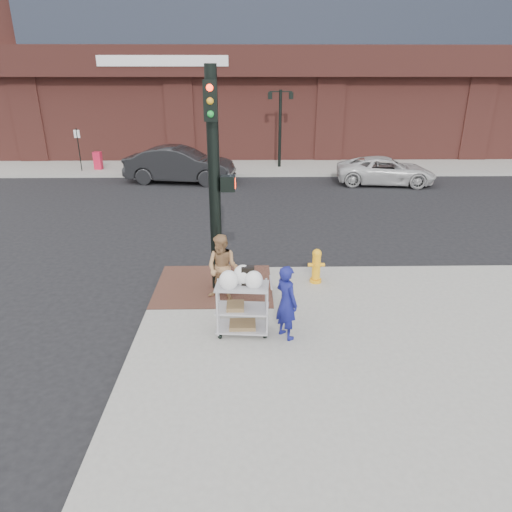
{
  "coord_description": "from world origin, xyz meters",
  "views": [
    {
      "loc": [
        0.23,
        -9.16,
        4.98
      ],
      "look_at": [
        0.41,
        0.08,
        1.25
      ],
      "focal_mm": 32.0,
      "sensor_mm": 36.0,
      "label": 1
    }
  ],
  "objects_px": {
    "lamp_post": "(280,120)",
    "utility_cart": "(242,304)",
    "traffic_signal_pole": "(215,178)",
    "woman_blue": "(286,302)",
    "fire_hydrant": "(316,265)",
    "sedan_dark": "(180,165)",
    "minivan_white": "(386,171)",
    "pedestrian_tan": "(223,268)"
  },
  "relations": [
    {
      "from": "traffic_signal_pole",
      "to": "pedestrian_tan",
      "type": "distance_m",
      "value": 2.0
    },
    {
      "from": "sedan_dark",
      "to": "fire_hydrant",
      "type": "xyz_separation_m",
      "value": [
        4.91,
        -11.81,
        -0.26
      ]
    },
    {
      "from": "traffic_signal_pole",
      "to": "minivan_white",
      "type": "bearing_deg",
      "value": 57.71
    },
    {
      "from": "lamp_post",
      "to": "fire_hydrant",
      "type": "bearing_deg",
      "value": -90.36
    },
    {
      "from": "utility_cart",
      "to": "sedan_dark",
      "type": "bearing_deg",
      "value": 102.45
    },
    {
      "from": "lamp_post",
      "to": "woman_blue",
      "type": "height_order",
      "value": "lamp_post"
    },
    {
      "from": "pedestrian_tan",
      "to": "fire_hydrant",
      "type": "xyz_separation_m",
      "value": [
        2.24,
        0.86,
        -0.33
      ]
    },
    {
      "from": "sedan_dark",
      "to": "fire_hydrant",
      "type": "relative_size",
      "value": 5.94
    },
    {
      "from": "woman_blue",
      "to": "fire_hydrant",
      "type": "bearing_deg",
      "value": -55.47
    },
    {
      "from": "lamp_post",
      "to": "woman_blue",
      "type": "xyz_separation_m",
      "value": [
        -1.04,
        -17.43,
        -1.72
      ]
    },
    {
      "from": "lamp_post",
      "to": "minivan_white",
      "type": "xyz_separation_m",
      "value": [
        4.81,
        -3.7,
        -1.98
      ]
    },
    {
      "from": "traffic_signal_pole",
      "to": "fire_hydrant",
      "type": "bearing_deg",
      "value": 6.95
    },
    {
      "from": "traffic_signal_pole",
      "to": "minivan_white",
      "type": "distance_m",
      "value": 13.81
    },
    {
      "from": "lamp_post",
      "to": "pedestrian_tan",
      "type": "height_order",
      "value": "lamp_post"
    },
    {
      "from": "utility_cart",
      "to": "pedestrian_tan",
      "type": "bearing_deg",
      "value": 107.0
    },
    {
      "from": "woman_blue",
      "to": "fire_hydrant",
      "type": "relative_size",
      "value": 1.73
    },
    {
      "from": "lamp_post",
      "to": "traffic_signal_pole",
      "type": "height_order",
      "value": "traffic_signal_pole"
    },
    {
      "from": "traffic_signal_pole",
      "to": "sedan_dark",
      "type": "bearing_deg",
      "value": 101.82
    },
    {
      "from": "minivan_white",
      "to": "sedan_dark",
      "type": "bearing_deg",
      "value": 93.99
    },
    {
      "from": "pedestrian_tan",
      "to": "traffic_signal_pole",
      "type": "bearing_deg",
      "value": 126.81
    },
    {
      "from": "pedestrian_tan",
      "to": "sedan_dark",
      "type": "bearing_deg",
      "value": 124.97
    },
    {
      "from": "traffic_signal_pole",
      "to": "woman_blue",
      "type": "height_order",
      "value": "traffic_signal_pole"
    },
    {
      "from": "woman_blue",
      "to": "fire_hydrant",
      "type": "xyz_separation_m",
      "value": [
        0.94,
        2.49,
        -0.31
      ]
    },
    {
      "from": "fire_hydrant",
      "to": "minivan_white",
      "type": "bearing_deg",
      "value": 66.43
    },
    {
      "from": "lamp_post",
      "to": "minivan_white",
      "type": "height_order",
      "value": "lamp_post"
    },
    {
      "from": "traffic_signal_pole",
      "to": "woman_blue",
      "type": "bearing_deg",
      "value": -56.85
    },
    {
      "from": "fire_hydrant",
      "to": "pedestrian_tan",
      "type": "bearing_deg",
      "value": -158.9
    },
    {
      "from": "minivan_white",
      "to": "fire_hydrant",
      "type": "relative_size",
      "value": 5.28
    },
    {
      "from": "traffic_signal_pole",
      "to": "fire_hydrant",
      "type": "distance_m",
      "value": 3.28
    },
    {
      "from": "woman_blue",
      "to": "pedestrian_tan",
      "type": "relative_size",
      "value": 0.98
    },
    {
      "from": "minivan_white",
      "to": "fire_hydrant",
      "type": "height_order",
      "value": "minivan_white"
    },
    {
      "from": "traffic_signal_pole",
      "to": "fire_hydrant",
      "type": "height_order",
      "value": "traffic_signal_pole"
    },
    {
      "from": "minivan_white",
      "to": "utility_cart",
      "type": "relative_size",
      "value": 3.26
    },
    {
      "from": "woman_blue",
      "to": "sedan_dark",
      "type": "xyz_separation_m",
      "value": [
        -3.97,
        14.3,
        -0.05
      ]
    },
    {
      "from": "lamp_post",
      "to": "traffic_signal_pole",
      "type": "xyz_separation_m",
      "value": [
        -2.48,
        -15.23,
        0.21
      ]
    },
    {
      "from": "lamp_post",
      "to": "utility_cart",
      "type": "height_order",
      "value": "lamp_post"
    },
    {
      "from": "sedan_dark",
      "to": "minivan_white",
      "type": "distance_m",
      "value": 9.83
    },
    {
      "from": "minivan_white",
      "to": "utility_cart",
      "type": "bearing_deg",
      "value": 161.06
    },
    {
      "from": "pedestrian_tan",
      "to": "sedan_dark",
      "type": "relative_size",
      "value": 0.3
    },
    {
      "from": "pedestrian_tan",
      "to": "utility_cart",
      "type": "xyz_separation_m",
      "value": [
        0.45,
        -1.48,
        -0.13
      ]
    },
    {
      "from": "pedestrian_tan",
      "to": "minivan_white",
      "type": "relative_size",
      "value": 0.34
    },
    {
      "from": "woman_blue",
      "to": "sedan_dark",
      "type": "height_order",
      "value": "sedan_dark"
    }
  ]
}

